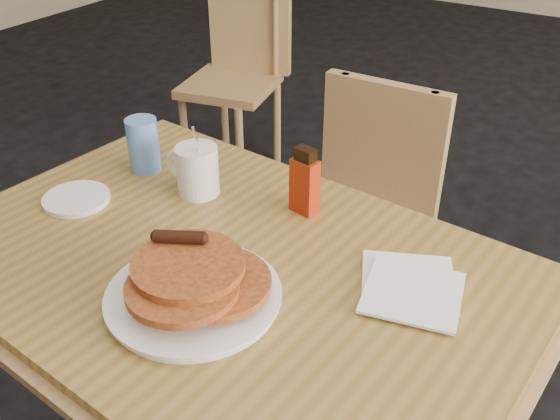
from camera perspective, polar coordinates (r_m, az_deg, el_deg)
The scene contains 9 objects.
main_table at distance 1.22m, azimuth -5.09°, elevation -6.13°, with size 1.24×0.90×0.75m.
chair_main_far at distance 1.87m, azimuth 7.89°, elevation 0.87°, with size 0.38×0.38×0.83m.
chair_wall_extra at distance 2.94m, azimuth -3.72°, elevation 13.53°, with size 0.46×0.47×0.86m.
pancake_plate at distance 1.09m, azimuth -7.93°, elevation -6.97°, with size 0.31×0.31×0.10m.
coffee_mug at distance 1.38m, azimuth -7.67°, elevation 3.71°, with size 0.13×0.09×0.17m.
syrup_bottle at distance 1.29m, azimuth 2.28°, elevation 2.51°, with size 0.06×0.05×0.15m.
napkin_stack at distance 1.14m, azimuth 11.85°, elevation -6.91°, with size 0.23×0.24×0.01m.
blue_tumbler at distance 1.49m, azimuth -12.38°, elevation 5.83°, with size 0.07×0.07×0.13m, color #5883CE.
side_saucer at distance 1.43m, azimuth -18.12°, elevation 0.98°, with size 0.14×0.14×0.01m, color white.
Camera 1 is at (0.53, -0.80, 1.47)m, focal length 40.00 mm.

